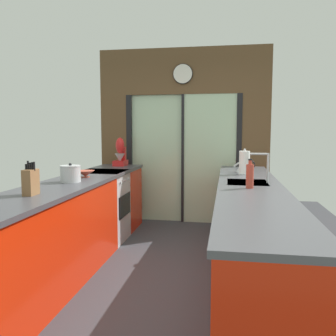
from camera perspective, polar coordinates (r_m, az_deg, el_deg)
The scene contains 13 objects.
ground_plane at distance 4.05m, azimuth -0.89°, elevation -15.01°, with size 5.04×7.60×0.02m, color #38383D.
back_wall_unit at distance 5.56m, azimuth 2.43°, elevation 6.87°, with size 2.64×0.12×2.70m.
left_counter_run at distance 3.75m, azimuth -16.26°, elevation -9.36°, with size 0.62×3.80×0.92m.
right_counter_run at distance 3.56m, azimuth 12.98°, elevation -10.09°, with size 0.62×3.80×0.92m.
sink_faucet at distance 3.70m, azimuth 15.30°, elevation 0.74°, with size 0.19×0.02×0.30m.
oven_range at distance 4.75m, azimuth -10.37°, elevation -6.07°, with size 0.60×0.60×0.92m.
mixing_bowl_far at distance 4.10m, azimuth -13.14°, elevation -0.89°, with size 0.21×0.21×0.08m.
knife_block at distance 3.09m, azimuth -21.19°, elevation -2.07°, with size 0.09×0.14×0.28m.
stand_mixer at distance 5.35m, azimuth -7.65°, elevation 2.10°, with size 0.17×0.27×0.42m.
stock_pot at distance 3.75m, azimuth -15.40°, elevation -0.89°, with size 0.21×0.21×0.20m.
kettle at distance 4.59m, azimuth 12.05°, elevation 0.44°, with size 0.27×0.19×0.20m.
soap_bottle at distance 3.31m, azimuth 13.02°, elevation -1.21°, with size 0.07×0.07×0.27m.
paper_towel_roll at distance 4.35m, azimuth 12.17°, elevation 0.83°, with size 0.15×0.15×0.31m.
Camera 1 is at (0.68, -3.12, 1.44)m, focal length 37.94 mm.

